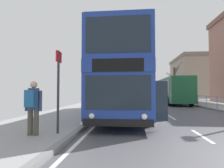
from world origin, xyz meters
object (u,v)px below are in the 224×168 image
bus_stop_sign_near (58,82)px  bare_tree_far_00 (175,82)px  double_decker_bus_main (124,79)px  background_building_01 (197,77)px  pedestrian_with_backpack (33,104)px  background_bus_far_lane (172,90)px

bus_stop_sign_near → bare_tree_far_00: bare_tree_far_00 is taller
double_decker_bus_main → background_building_01: (16.83, 37.03, 2.66)m
bare_tree_far_00 → pedestrian_with_backpack: bearing=-109.2°
pedestrian_with_backpack → background_building_01: (19.50, 43.49, 3.84)m
bus_stop_sign_near → pedestrian_with_backpack: bearing=-149.1°
bus_stop_sign_near → background_bus_far_lane: bearing=67.7°
double_decker_bus_main → pedestrian_with_backpack: size_ratio=6.83×
background_bus_far_lane → pedestrian_with_backpack: 20.33m
background_building_01 → bare_tree_far_00: bearing=-129.3°
pedestrian_with_backpack → background_building_01: background_building_01 is taller
background_bus_far_lane → background_building_01: (11.37, 24.85, 3.29)m
pedestrian_with_backpack → bus_stop_sign_near: bus_stop_sign_near is taller
double_decker_bus_main → background_building_01: bearing=65.6°
pedestrian_with_backpack → background_building_01: 47.81m
background_bus_far_lane → background_building_01: background_building_01 is taller
pedestrian_with_backpack → background_bus_far_lane: bearing=66.4°
bare_tree_far_00 → background_building_01: bearing=50.7°
double_decker_bus_main → bare_tree_far_00: (9.28, 27.80, 1.23)m
background_bus_far_lane → pedestrian_with_backpack: (-8.13, -18.63, -0.55)m
bare_tree_far_00 → background_building_01: (7.55, 9.23, 1.43)m
double_decker_bus_main → bus_stop_sign_near: (-2.01, -6.06, -0.49)m
background_bus_far_lane → bare_tree_far_00: (3.82, 15.62, 1.86)m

